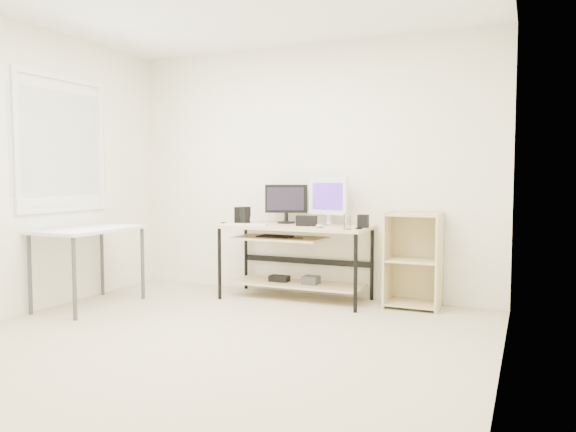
# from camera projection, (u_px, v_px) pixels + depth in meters

# --- Properties ---
(room) EXTENTS (4.01, 4.01, 2.62)m
(room) POSITION_uv_depth(u_px,v_px,m) (194.00, 165.00, 4.13)
(room) COLOR beige
(room) RESTS_ON ground
(desk) EXTENTS (1.50, 0.65, 0.75)m
(desk) POSITION_uv_depth(u_px,v_px,m) (293.00, 246.00, 5.62)
(desk) COLOR #D8BC89
(desk) RESTS_ON ground
(side_table) EXTENTS (0.60, 1.00, 0.75)m
(side_table) POSITION_uv_depth(u_px,v_px,m) (89.00, 236.00, 5.30)
(side_table) COLOR silver
(side_table) RESTS_ON ground
(shelf_unit) EXTENTS (0.50, 0.40, 0.90)m
(shelf_unit) POSITION_uv_depth(u_px,v_px,m) (414.00, 259.00, 5.31)
(shelf_unit) COLOR #DBC689
(shelf_unit) RESTS_ON ground
(black_monitor) EXTENTS (0.43, 0.20, 0.40)m
(black_monitor) POSITION_uv_depth(u_px,v_px,m) (286.00, 201.00, 5.82)
(black_monitor) COLOR black
(black_monitor) RESTS_ON desk
(white_imac) EXTENTS (0.44, 0.15, 0.48)m
(white_imac) POSITION_uv_depth(u_px,v_px,m) (328.00, 197.00, 5.64)
(white_imac) COLOR silver
(white_imac) RESTS_ON desk
(keyboard) EXTENTS (0.47, 0.22, 0.02)m
(keyboard) POSITION_uv_depth(u_px,v_px,m) (245.00, 225.00, 5.59)
(keyboard) COLOR silver
(keyboard) RESTS_ON desk
(mouse) EXTENTS (0.08, 0.12, 0.04)m
(mouse) POSITION_uv_depth(u_px,v_px,m) (320.00, 226.00, 5.31)
(mouse) COLOR #B8B8BD
(mouse) RESTS_ON desk
(center_speaker) EXTENTS (0.22, 0.13, 0.10)m
(center_speaker) POSITION_uv_depth(u_px,v_px,m) (307.00, 221.00, 5.52)
(center_speaker) COLOR black
(center_speaker) RESTS_ON desk
(speaker_left) EXTENTS (0.11, 0.11, 0.17)m
(speaker_left) POSITION_uv_depth(u_px,v_px,m) (245.00, 215.00, 5.85)
(speaker_left) COLOR black
(speaker_left) RESTS_ON desk
(speaker_right) EXTENTS (0.12, 0.12, 0.12)m
(speaker_right) POSITION_uv_depth(u_px,v_px,m) (363.00, 221.00, 5.34)
(speaker_right) COLOR black
(speaker_right) RESTS_ON desk
(audio_controller) EXTENTS (0.09, 0.07, 0.17)m
(audio_controller) POSITION_uv_depth(u_px,v_px,m) (239.00, 215.00, 5.88)
(audio_controller) COLOR black
(audio_controller) RESTS_ON desk
(volume_puck) EXTENTS (0.07, 0.07, 0.02)m
(volume_puck) POSITION_uv_depth(u_px,v_px,m) (224.00, 223.00, 5.71)
(volume_puck) COLOR black
(volume_puck) RESTS_ON desk
(smartphone) EXTENTS (0.09, 0.13, 0.01)m
(smartphone) POSITION_uv_depth(u_px,v_px,m) (359.00, 228.00, 5.21)
(smartphone) COLOR black
(smartphone) RESTS_ON desk
(coaster) EXTENTS (0.09, 0.09, 0.01)m
(coaster) POSITION_uv_depth(u_px,v_px,m) (347.00, 229.00, 5.15)
(coaster) COLOR #A06F48
(coaster) RESTS_ON desk
(drinking_glass) EXTENTS (0.07, 0.07, 0.14)m
(drinking_glass) POSITION_uv_depth(u_px,v_px,m) (347.00, 221.00, 5.14)
(drinking_glass) COLOR white
(drinking_glass) RESTS_ON coaster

